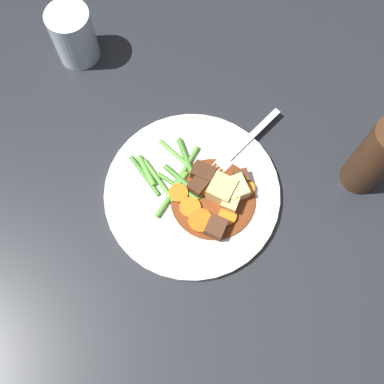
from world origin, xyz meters
name	(u,v)px	position (x,y,z in m)	size (l,w,h in m)	color
ground_plane	(192,195)	(0.00, 0.00, 0.00)	(3.00, 3.00, 0.00)	#26282D
dinner_plate	(192,193)	(0.00, 0.00, 0.01)	(0.26, 0.26, 0.01)	white
stew_sauce	(213,199)	(0.03, 0.00, 0.01)	(0.12, 0.12, 0.00)	brown
carrot_slice_0	(200,221)	(0.03, -0.04, 0.02)	(0.03, 0.03, 0.01)	orange
carrot_slice_1	(227,217)	(0.06, -0.02, 0.02)	(0.03, 0.03, 0.01)	orange
carrot_slice_2	(178,193)	(-0.02, -0.01, 0.02)	(0.03, 0.03, 0.01)	orange
carrot_slice_3	(209,189)	(0.02, 0.01, 0.02)	(0.03, 0.03, 0.01)	orange
carrot_slice_4	(190,208)	(0.01, -0.02, 0.02)	(0.03, 0.03, 0.01)	orange
carrot_slice_5	(246,189)	(0.07, 0.03, 0.02)	(0.03, 0.03, 0.01)	orange
potato_chunk_0	(236,189)	(0.06, 0.02, 0.03)	(0.03, 0.03, 0.03)	#EAD68C
potato_chunk_1	(222,189)	(0.04, 0.01, 0.03)	(0.03, 0.04, 0.03)	#E5CC7A
potato_chunk_2	(230,203)	(0.06, 0.00, 0.02)	(0.03, 0.02, 0.02)	#E5CC7A
meat_chunk_0	(241,177)	(0.06, 0.04, 0.02)	(0.02, 0.02, 0.02)	#56331E
meat_chunk_1	(216,227)	(0.05, -0.04, 0.02)	(0.03, 0.03, 0.02)	#56331E
meat_chunk_2	(203,173)	(0.01, 0.03, 0.02)	(0.02, 0.03, 0.02)	#4C2B19
meat_chunk_3	(198,186)	(0.01, 0.01, 0.02)	(0.03, 0.02, 0.02)	#4C2B19
green_bean_0	(177,189)	(-0.02, 0.00, 0.02)	(0.01, 0.01, 0.07)	#599E38
green_bean_1	(143,178)	(-0.07, 0.00, 0.02)	(0.01, 0.01, 0.07)	#4C8E33
green_bean_2	(172,194)	(-0.03, -0.01, 0.02)	(0.01, 0.01, 0.08)	#66AD42
green_bean_3	(179,158)	(-0.04, 0.04, 0.02)	(0.01, 0.01, 0.08)	#66AD42
green_bean_4	(160,177)	(-0.05, 0.00, 0.02)	(0.01, 0.01, 0.08)	#66AD42
green_bean_5	(146,171)	(-0.07, 0.01, 0.02)	(0.01, 0.01, 0.05)	#66AD42
green_bean_6	(183,181)	(-0.02, 0.01, 0.02)	(0.01, 0.01, 0.07)	#4C8E33
green_bean_7	(185,169)	(-0.02, 0.03, 0.02)	(0.01, 0.01, 0.08)	#66AD42
green_bean_8	(186,157)	(-0.03, 0.05, 0.02)	(0.01, 0.01, 0.06)	#4C8E33
fork	(237,150)	(0.04, 0.09, 0.01)	(0.09, 0.17, 0.00)	silver
water_glass	(73,35)	(-0.26, 0.17, 0.05)	(0.07, 0.07, 0.09)	silver
pepper_mill	(376,158)	(0.23, 0.11, 0.07)	(0.06, 0.06, 0.15)	#4C2D19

